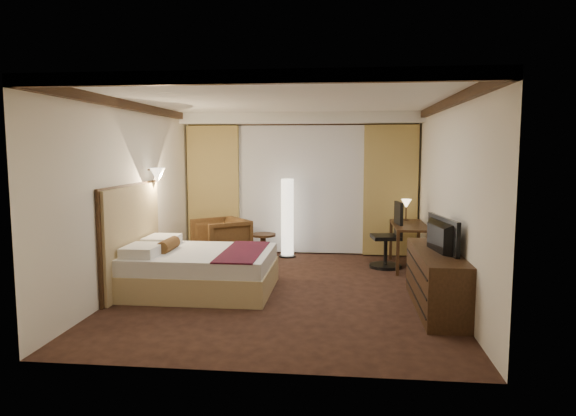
# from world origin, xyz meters

# --- Properties ---
(floor) EXTENTS (4.50, 5.50, 0.01)m
(floor) POSITION_xyz_m (0.00, 0.00, 0.00)
(floor) COLOR black
(floor) RESTS_ON ground
(ceiling) EXTENTS (4.50, 5.50, 0.01)m
(ceiling) POSITION_xyz_m (0.00, 0.00, 2.70)
(ceiling) COLOR white
(ceiling) RESTS_ON back_wall
(back_wall) EXTENTS (4.50, 0.02, 2.70)m
(back_wall) POSITION_xyz_m (0.00, 2.75, 1.35)
(back_wall) COLOR white
(back_wall) RESTS_ON floor
(left_wall) EXTENTS (0.02, 5.50, 2.70)m
(left_wall) POSITION_xyz_m (-2.25, 0.00, 1.35)
(left_wall) COLOR white
(left_wall) RESTS_ON floor
(right_wall) EXTENTS (0.02, 5.50, 2.70)m
(right_wall) POSITION_xyz_m (2.25, 0.00, 1.35)
(right_wall) COLOR white
(right_wall) RESTS_ON floor
(crown_molding) EXTENTS (4.50, 5.50, 0.12)m
(crown_molding) POSITION_xyz_m (0.00, 0.00, 2.64)
(crown_molding) COLOR black
(crown_molding) RESTS_ON ceiling
(soffit) EXTENTS (4.50, 0.50, 0.20)m
(soffit) POSITION_xyz_m (0.00, 2.50, 2.60)
(soffit) COLOR white
(soffit) RESTS_ON ceiling
(curtain_sheer) EXTENTS (2.48, 0.04, 2.45)m
(curtain_sheer) POSITION_xyz_m (0.00, 2.67, 1.25)
(curtain_sheer) COLOR silver
(curtain_sheer) RESTS_ON back_wall
(curtain_left_drape) EXTENTS (1.00, 0.14, 2.45)m
(curtain_left_drape) POSITION_xyz_m (-1.70, 2.61, 1.25)
(curtain_left_drape) COLOR tan
(curtain_left_drape) RESTS_ON back_wall
(curtain_right_drape) EXTENTS (1.00, 0.14, 2.45)m
(curtain_right_drape) POSITION_xyz_m (1.70, 2.61, 1.25)
(curtain_right_drape) COLOR tan
(curtain_right_drape) RESTS_ON back_wall
(wall_sconce) EXTENTS (0.24, 0.24, 0.24)m
(wall_sconce) POSITION_xyz_m (-2.09, 0.64, 1.62)
(wall_sconce) COLOR white
(wall_sconce) RESTS_ON left_wall
(bed) EXTENTS (2.01, 1.57, 0.59)m
(bed) POSITION_xyz_m (-1.18, -0.15, 0.29)
(bed) COLOR white
(bed) RESTS_ON floor
(headboard) EXTENTS (0.12, 1.87, 1.50)m
(headboard) POSITION_xyz_m (-2.20, -0.15, 0.75)
(headboard) COLOR tan
(headboard) RESTS_ON floor
(armchair) EXTENTS (1.15, 1.16, 0.87)m
(armchair) POSITION_xyz_m (-1.36, 1.75, 0.43)
(armchair) COLOR #4E2F17
(armchair) RESTS_ON floor
(side_table) EXTENTS (0.46, 0.46, 0.51)m
(side_table) POSITION_xyz_m (-0.61, 1.87, 0.25)
(side_table) COLOR black
(side_table) RESTS_ON floor
(floor_lamp) EXTENTS (0.31, 0.31, 1.49)m
(floor_lamp) POSITION_xyz_m (-0.22, 2.31, 0.74)
(floor_lamp) COLOR white
(floor_lamp) RESTS_ON floor
(desk) EXTENTS (0.55, 1.32, 0.75)m
(desk) POSITION_xyz_m (1.95, 1.67, 0.38)
(desk) COLOR black
(desk) RESTS_ON floor
(desk_lamp) EXTENTS (0.18, 0.18, 0.34)m
(desk_lamp) POSITION_xyz_m (1.95, 2.18, 0.92)
(desk_lamp) COLOR #FFD899
(desk_lamp) RESTS_ON desk
(office_chair) EXTENTS (0.62, 0.62, 1.14)m
(office_chair) POSITION_xyz_m (1.55, 1.62, 0.57)
(office_chair) COLOR black
(office_chair) RESTS_ON floor
(dresser) EXTENTS (0.50, 1.92, 0.75)m
(dresser) POSITION_xyz_m (2.00, -0.64, 0.37)
(dresser) COLOR black
(dresser) RESTS_ON floor
(television) EXTENTS (0.74, 1.09, 0.13)m
(television) POSITION_xyz_m (1.97, -0.64, 1.04)
(television) COLOR black
(television) RESTS_ON dresser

